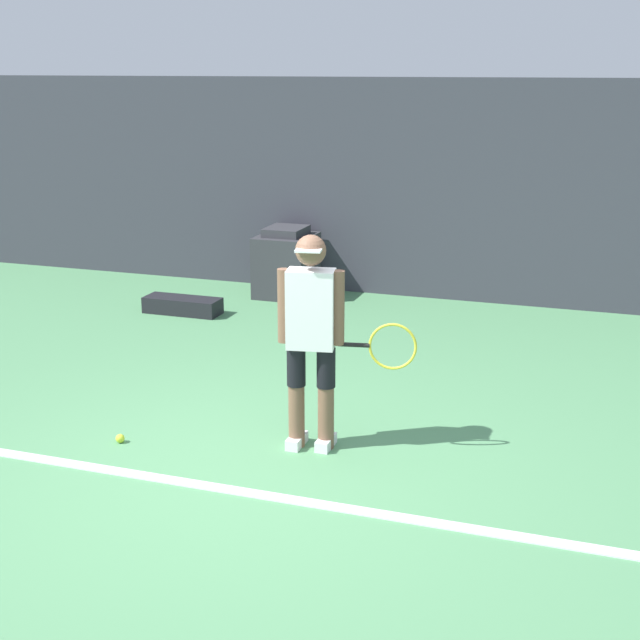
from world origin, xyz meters
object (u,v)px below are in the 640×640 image
(tennis_ball, at_px, (120,438))
(covered_chair, at_px, (286,263))
(tennis_player, at_px, (313,333))
(equipment_bag, at_px, (183,305))

(tennis_ball, distance_m, covered_chair, 4.64)
(tennis_player, xyz_separation_m, covered_chair, (-1.83, 4.21, -0.49))
(tennis_player, xyz_separation_m, equipment_bag, (-2.65, 3.03, -0.79))
(tennis_player, bearing_deg, covered_chair, 102.96)
(tennis_ball, distance_m, equipment_bag, 3.65)
(equipment_bag, bearing_deg, tennis_ball, -69.99)
(tennis_player, height_order, equipment_bag, tennis_player)
(tennis_ball, bearing_deg, tennis_player, 16.00)
(tennis_ball, xyz_separation_m, covered_chair, (-0.42, 4.61, 0.37))
(covered_chair, xyz_separation_m, equipment_bag, (-0.82, -1.18, -0.31))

